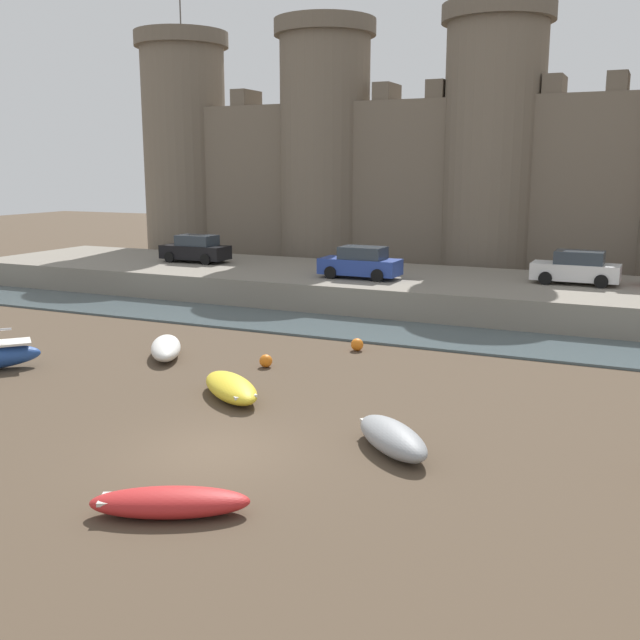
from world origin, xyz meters
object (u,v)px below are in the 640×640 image
object	(u,v)px
rowboat_near_channel_right	(166,347)
car_quay_centre_west	(361,263)
rowboat_foreground_right	(170,502)
car_quay_west	(576,268)
car_quay_east	(196,249)
mooring_buoy_mid_mud	(266,361)
mooring_buoy_off_centre	(357,345)
rowboat_near_channel_left	(392,437)
rowboat_foreground_centre	(231,387)

from	to	relation	value
rowboat_near_channel_right	car_quay_centre_west	world-z (taller)	car_quay_centre_west
rowboat_near_channel_right	car_quay_centre_west	size ratio (longest dim) A/B	0.82
rowboat_near_channel_right	rowboat_foreground_right	xyz separation A→B (m)	(7.95, -10.77, -0.07)
rowboat_near_channel_right	car_quay_west	xyz separation A→B (m)	(12.98, 15.43, 1.86)
car_quay_east	car_quay_west	world-z (taller)	same
rowboat_near_channel_right	rowboat_foreground_right	distance (m)	13.38
mooring_buoy_mid_mud	mooring_buoy_off_centre	world-z (taller)	mooring_buoy_off_centre
mooring_buoy_off_centre	rowboat_foreground_right	bearing A→B (deg)	-83.15
car_quay_centre_west	car_quay_west	xyz separation A→B (m)	(10.23, 2.52, 0.00)
rowboat_near_channel_left	car_quay_west	bearing A→B (deg)	84.39
rowboat_near_channel_left	car_quay_east	xyz separation A→B (m)	(-19.58, 20.48, 1.85)
car_quay_centre_west	car_quay_east	bearing A→B (deg)	169.80
mooring_buoy_mid_mud	mooring_buoy_off_centre	size ratio (longest dim) A/B	0.95
rowboat_near_channel_right	mooring_buoy_mid_mud	xyz separation A→B (m)	(4.13, 0.28, -0.14)
car_quay_centre_west	car_quay_west	distance (m)	10.54
rowboat_foreground_right	car_quay_west	size ratio (longest dim) A/B	0.83
rowboat_foreground_right	car_quay_west	xyz separation A→B (m)	(5.03, 26.20, 1.93)
rowboat_near_channel_right	car_quay_west	world-z (taller)	car_quay_west
rowboat_near_channel_left	car_quay_centre_west	bearing A→B (deg)	113.93
rowboat_near_channel_left	car_quay_centre_west	xyz separation A→B (m)	(-8.18, 18.43, 1.85)
rowboat_foreground_centre	mooring_buoy_mid_mud	bearing A→B (deg)	102.06
car_quay_west	mooring_buoy_mid_mud	bearing A→B (deg)	-120.27
rowboat_near_channel_right	mooring_buoy_off_centre	size ratio (longest dim) A/B	6.85
mooring_buoy_off_centre	car_quay_west	world-z (taller)	car_quay_west
car_quay_west	rowboat_foreground_right	bearing A→B (deg)	-100.88
rowboat_near_channel_left	rowboat_foreground_right	size ratio (longest dim) A/B	0.87
rowboat_foreground_right	car_quay_east	distance (m)	30.68
rowboat_near_channel_right	rowboat_foreground_right	world-z (taller)	rowboat_near_channel_right
rowboat_foreground_right	car_quay_west	world-z (taller)	car_quay_west
rowboat_foreground_centre	car_quay_centre_west	xyz separation A→B (m)	(-2.17, 16.30, 1.87)
rowboat_foreground_centre	mooring_buoy_mid_mud	size ratio (longest dim) A/B	7.14
mooring_buoy_off_centre	car_quay_east	distance (m)	18.60
rowboat_foreground_centre	car_quay_centre_west	world-z (taller)	car_quay_centre_west
car_quay_east	rowboat_near_channel_left	bearing A→B (deg)	-46.28
car_quay_centre_west	car_quay_west	world-z (taller)	same
rowboat_near_channel_left	mooring_buoy_mid_mud	distance (m)	8.93
rowboat_foreground_right	car_quay_centre_west	world-z (taller)	car_quay_centre_west
mooring_buoy_mid_mud	rowboat_near_channel_right	bearing A→B (deg)	-176.18
rowboat_foreground_right	mooring_buoy_off_centre	distance (m)	14.80
rowboat_foreground_right	car_quay_east	world-z (taller)	car_quay_east
rowboat_foreground_centre	rowboat_near_channel_left	bearing A→B (deg)	-19.47
rowboat_foreground_centre	rowboat_near_channel_right	world-z (taller)	rowboat_near_channel_right
rowboat_near_channel_right	car_quay_east	bearing A→B (deg)	120.05
car_quay_east	rowboat_foreground_right	bearing A→B (deg)	-57.17
rowboat_foreground_right	rowboat_near_channel_left	bearing A→B (deg)	60.45
rowboat_foreground_centre	mooring_buoy_off_centre	bearing A→B (deg)	80.19
mooring_buoy_off_centre	car_quay_centre_west	size ratio (longest dim) A/B	0.12
rowboat_foreground_right	mooring_buoy_mid_mud	size ratio (longest dim) A/B	7.32
car_quay_west	car_quay_centre_west	bearing A→B (deg)	-166.16
rowboat_near_channel_left	rowboat_near_channel_right	bearing A→B (deg)	153.22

